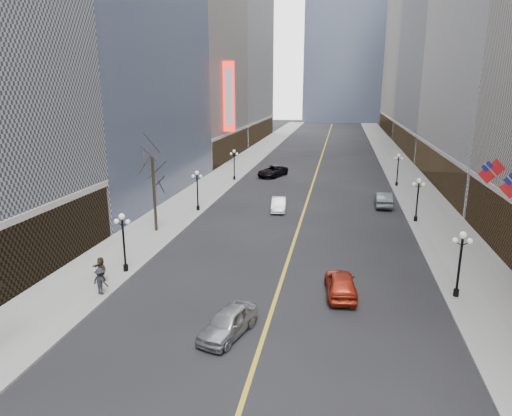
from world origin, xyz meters
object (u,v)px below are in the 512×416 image
at_px(streetlamp_west_3, 234,161).
at_px(car_nb_near, 228,322).
at_px(streetlamp_east_1, 460,257).
at_px(streetlamp_east_3, 398,166).
at_px(streetlamp_east_2, 418,195).
at_px(car_sb_far, 383,199).
at_px(streetlamp_west_1, 123,236).
at_px(car_nb_mid, 279,204).
at_px(car_sb_mid, 341,283).
at_px(car_nb_far, 273,171).
at_px(streetlamp_west_2, 197,186).

xyz_separation_m(streetlamp_west_3, car_nb_near, (9.80, -43.30, -2.12)).
distance_m(streetlamp_east_1, streetlamp_east_3, 36.00).
relative_size(streetlamp_east_2, car_sb_far, 0.87).
relative_size(streetlamp_west_1, car_nb_mid, 1.01).
xyz_separation_m(streetlamp_west_1, car_sb_mid, (16.02, -0.90, -2.07)).
bearing_deg(streetlamp_east_1, car_nb_far, 114.60).
relative_size(streetlamp_west_1, car_sb_mid, 0.92).
bearing_deg(car_nb_far, car_sb_mid, -55.11).
bearing_deg(streetlamp_east_2, car_nb_near, -118.61).
relative_size(streetlamp_east_2, car_nb_far, 0.74).
distance_m(streetlamp_east_2, streetlamp_west_1, 29.68).
bearing_deg(streetlamp_west_3, car_sb_far, -29.60).
distance_m(streetlamp_west_3, car_sb_far, 24.01).
height_order(streetlamp_east_2, streetlamp_west_2, same).
height_order(car_nb_near, car_sb_far, car_sb_far).
xyz_separation_m(car_nb_mid, car_sb_far, (11.86, 4.22, 0.12)).
relative_size(streetlamp_west_1, car_sb_far, 0.87).
bearing_deg(streetlamp_east_1, car_sb_mid, -173.23).
bearing_deg(streetlamp_west_2, car_nb_far, 76.82).
distance_m(streetlamp_east_1, streetlamp_west_3, 43.05).
distance_m(streetlamp_east_2, streetlamp_east_3, 18.00).
height_order(streetlamp_west_1, streetlamp_west_3, same).
distance_m(car_nb_mid, car_sb_mid, 22.03).
xyz_separation_m(streetlamp_east_2, car_sb_far, (-2.80, 6.19, -2.04)).
height_order(streetlamp_west_2, car_nb_mid, streetlamp_west_2).
distance_m(streetlamp_east_1, streetlamp_west_2, 29.68).
distance_m(car_nb_far, car_sb_far, 22.35).
distance_m(streetlamp_west_1, car_nb_far, 40.58).
xyz_separation_m(streetlamp_east_3, car_nb_mid, (-14.66, -16.04, -2.16)).
height_order(car_nb_near, car_nb_mid, car_nb_near).
height_order(streetlamp_west_3, car_nb_near, streetlamp_west_3).
height_order(car_nb_mid, car_sb_mid, car_sb_mid).
height_order(streetlamp_east_3, car_nb_far, streetlamp_east_3).
height_order(streetlamp_east_3, streetlamp_west_3, same).
bearing_deg(streetlamp_west_3, streetlamp_west_2, -90.00).
distance_m(streetlamp_east_2, car_sb_mid, 20.47).
bearing_deg(car_nb_far, streetlamp_west_2, -83.05).
relative_size(streetlamp_east_3, car_sb_mid, 0.92).
relative_size(streetlamp_east_1, streetlamp_west_3, 1.00).
relative_size(streetlamp_east_2, car_nb_mid, 1.01).
bearing_deg(streetlamp_east_2, streetlamp_west_2, 180.00).
relative_size(streetlamp_west_3, car_sb_mid, 0.92).
height_order(car_nb_far, car_sb_mid, car_nb_far).
relative_size(car_nb_mid, car_sb_mid, 0.91).
distance_m(streetlamp_east_1, car_sb_far, 24.43).
xyz_separation_m(streetlamp_west_2, car_nb_far, (5.20, 22.19, -2.05)).
bearing_deg(streetlamp_west_1, car_sb_mid, -3.21).
xyz_separation_m(streetlamp_east_1, car_nb_mid, (-14.66, 19.96, -2.16)).
relative_size(streetlamp_west_3, car_nb_far, 0.74).
height_order(streetlamp_east_3, car_sb_mid, streetlamp_east_3).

